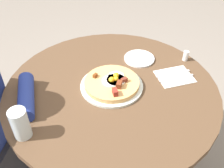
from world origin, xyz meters
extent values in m
cylinder|color=brown|center=(0.00, 0.00, 0.70)|extent=(1.01, 1.01, 0.03)
cylinder|color=#333338|center=(0.00, 0.00, 0.34)|extent=(0.12, 0.12, 0.68)
cylinder|color=navy|center=(-0.15, 0.35, 0.74)|extent=(0.27, 0.17, 0.07)
cylinder|color=silver|center=(0.01, 0.00, 0.72)|extent=(0.29, 0.29, 0.01)
cylinder|color=#DFA763|center=(0.01, 0.00, 0.74)|extent=(0.26, 0.26, 0.02)
cylinder|color=white|center=(0.01, 0.00, 0.75)|extent=(0.09, 0.09, 0.01)
sphere|color=yellow|center=(0.01, 0.00, 0.76)|extent=(0.03, 0.03, 0.03)
cylinder|color=white|center=(0.04, -0.02, 0.75)|extent=(0.08, 0.08, 0.01)
sphere|color=yellow|center=(0.04, -0.02, 0.76)|extent=(0.03, 0.03, 0.03)
cylinder|color=white|center=(0.02, -0.02, 0.75)|extent=(0.09, 0.09, 0.01)
sphere|color=yellow|center=(0.02, -0.02, 0.76)|extent=(0.02, 0.02, 0.02)
cube|color=maroon|center=(0.01, -0.06, 0.76)|extent=(0.03, 0.03, 0.02)
cube|color=maroon|center=(-0.08, -0.03, 0.76)|extent=(0.04, 0.03, 0.03)
cube|color=brown|center=(-0.03, -0.04, 0.76)|extent=(0.04, 0.02, 0.03)
cube|color=brown|center=(0.02, 0.08, 0.76)|extent=(0.03, 0.02, 0.02)
cube|color=#387F2D|center=(0.04, 0.00, 0.75)|extent=(0.01, 0.01, 0.00)
cube|color=#387F2D|center=(0.03, -0.01, 0.75)|extent=(0.01, 0.01, 0.00)
cube|color=#387F2D|center=(0.02, -0.02, 0.75)|extent=(0.01, 0.00, 0.00)
cylinder|color=white|center=(0.25, -0.11, 0.72)|extent=(0.16, 0.16, 0.01)
cube|color=white|center=(0.13, -0.29, 0.72)|extent=(0.20, 0.21, 0.00)
cube|color=silver|center=(0.15, -0.29, 0.72)|extent=(0.09, 0.17, 0.00)
cube|color=silver|center=(0.12, -0.30, 0.72)|extent=(0.09, 0.17, 0.00)
cylinder|color=silver|center=(-0.33, 0.29, 0.78)|extent=(0.07, 0.07, 0.13)
cylinder|color=white|center=(0.29, -0.35, 0.74)|extent=(0.03, 0.03, 0.05)
camera|label=1|loc=(-0.92, -0.16, 1.53)|focal=42.35mm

